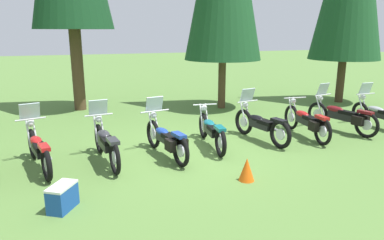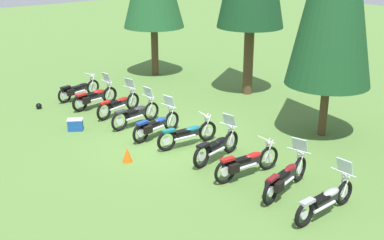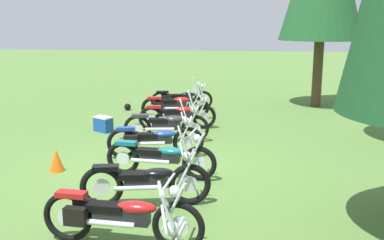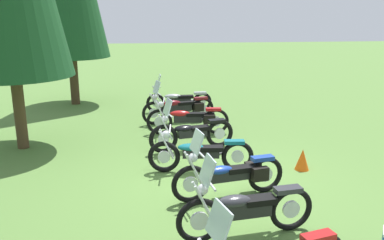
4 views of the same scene
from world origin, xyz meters
name	(u,v)px [view 4 (image 4 of 4)]	position (x,y,z in m)	size (l,w,h in m)	color
ground_plane	(215,183)	(0.00, 0.00, 0.00)	(80.00, 80.00, 0.00)	#547A38
motorcycle_3	(245,208)	(-2.10, -0.09, 0.49)	(0.67, 2.26, 1.38)	black
motorcycle_4	(231,174)	(-0.68, -0.17, 0.47)	(0.85, 2.25, 1.38)	black
motorcycle_5	(200,153)	(0.64, 0.23, 0.44)	(0.66, 2.34, 1.01)	black
motorcycle_6	(191,133)	(2.11, 0.26, 0.47)	(0.76, 2.24, 1.38)	black
motorcycle_7	(189,118)	(3.54, 0.14, 0.47)	(0.73, 2.40, 1.03)	black
motorcycle_8	(180,107)	(4.90, 0.30, 0.48)	(0.93, 2.38, 1.38)	black
motorcycle_9	(178,99)	(6.32, 0.23, 0.45)	(0.75, 2.35, 1.35)	black
traffic_cone	(302,159)	(0.49, -2.07, 0.24)	(0.32, 0.32, 0.48)	#EA590F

